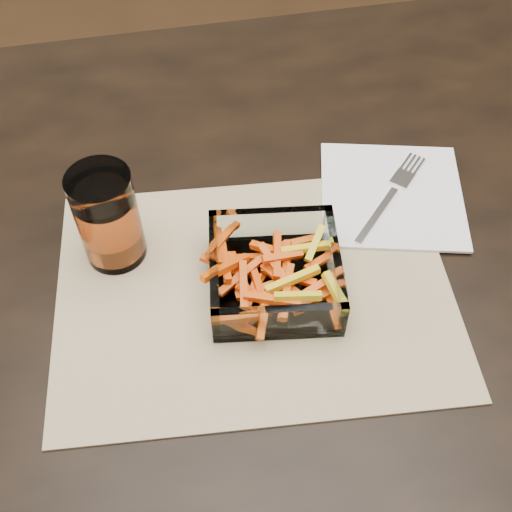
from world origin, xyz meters
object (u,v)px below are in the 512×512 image
(fork, at_px, (391,194))
(tumbler, at_px, (109,220))
(glass_bowl, at_px, (275,274))
(dining_table, at_px, (336,260))

(fork, bearing_deg, tumbler, -132.77)
(glass_bowl, height_order, tumbler, tumbler)
(dining_table, distance_m, tumbler, 0.32)
(glass_bowl, xyz_separation_m, tumbler, (-0.17, 0.09, 0.03))
(tumbler, distance_m, fork, 0.35)
(glass_bowl, bearing_deg, fork, 31.01)
(dining_table, height_order, glass_bowl, glass_bowl)
(dining_table, height_order, fork, fork)
(tumbler, bearing_deg, glass_bowl, -26.33)
(glass_bowl, relative_size, fork, 1.17)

